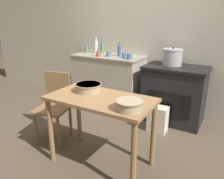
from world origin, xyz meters
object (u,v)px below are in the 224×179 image
Objects in this scene: bottle_center_left at (102,48)px; bottle_far_left at (86,49)px; stock_pot at (172,57)px; flour_sack at (158,119)px; cup_mid_right at (124,55)px; bottle_left at (96,47)px; chair at (55,104)px; mixing_bowl_small at (129,105)px; mixing_bowl_large at (88,87)px; bottle_mid_left at (119,50)px; cup_right at (129,56)px; work_table at (101,109)px; stove at (174,94)px; cup_center at (99,54)px; cup_center_right at (109,54)px.

bottle_far_left is at bearing -162.26° from bottle_center_left.
stock_pot is at bearing -0.17° from bottle_far_left.
flour_sack is 4.40× the size of cup_mid_right.
bottle_center_left reaches higher than cup_mid_right.
bottle_left reaches higher than bottle_far_left.
chair is 3.58× the size of mixing_bowl_small.
bottle_left reaches higher than bottle_center_left.
bottle_center_left reaches higher than mixing_bowl_large.
bottle_center_left is (-1.43, 1.76, 0.20)m from mixing_bowl_small.
bottle_far_left is (-1.62, 0.51, 0.83)m from flour_sack.
stock_pot reaches higher than flour_sack.
bottle_mid_left reaches higher than cup_right.
work_table is 2.93× the size of flour_sack.
cup_right is at bearing -19.98° from bottle_left.
stove and mixing_bowl_small have the same top height.
chair is 3.60× the size of bottle_mid_left.
bottle_mid_left is at bearing 121.41° from mixing_bowl_small.
stock_pot is (1.13, 1.37, 0.52)m from chair.
cup_center is (-1.29, 1.44, 0.15)m from mixing_bowl_small.
stove is 10.09× the size of cup_center.
bottle_mid_left reaches higher than mixing_bowl_large.
chair is at bearing -93.76° from cup_center_right.
cup_center_right is 0.93× the size of cup_mid_right.
bottle_mid_left is (-0.91, 0.49, 0.85)m from flour_sack.
flour_sack is 4.72× the size of cup_center_right.
bottle_far_left is 0.63× the size of bottle_left.
cup_center is at bearing -28.34° from bottle_far_left.
cup_center reaches higher than cup_center_right.
bottle_center_left is (0.29, 0.09, 0.03)m from bottle_far_left.
cup_center is 0.45m from cup_mid_right.
bottle_center_left reaches higher than cup_center.
cup_mid_right is (0.15, -0.10, -0.05)m from bottle_mid_left.
cup_center_right reaches higher than mixing_bowl_small.
mixing_bowl_small is at bearing -50.95° from bottle_center_left.
cup_right reaches higher than chair.
mixing_bowl_small is at bearing -63.81° from cup_right.
bottle_far_left is (-1.71, 1.67, 0.17)m from mixing_bowl_small.
work_table is 1.24× the size of chair.
bottle_center_left reaches higher than bottle_mid_left.
cup_mid_right reaches higher than mixing_bowl_large.
cup_center is at bearing -178.00° from cup_right.
bottle_far_left is at bearing 178.52° from stove.
bottle_far_left is at bearing 166.84° from cup_center_right.
chair is 1.55m from bottle_far_left.
cup_right is at bearing -11.84° from bottle_far_left.
bottle_mid_left is 0.44m from bottle_center_left.
stove is at bearing 5.39° from cup_mid_right.
cup_right is (-0.72, 1.46, 0.15)m from mixing_bowl_small.
work_table is at bearing -61.74° from cup_center_right.
flour_sack is 1.47m from cup_center.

